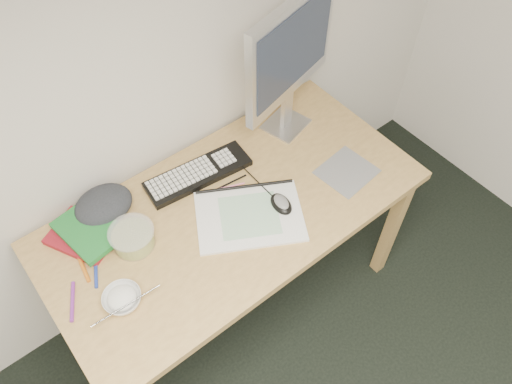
# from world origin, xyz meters

# --- Properties ---
(desk) EXTENTS (1.40, 0.70, 0.75)m
(desk) POSITION_xyz_m (0.29, 1.43, 0.67)
(desk) COLOR tan
(desk) RESTS_ON ground
(mousepad) EXTENTS (0.22, 0.20, 0.00)m
(mousepad) POSITION_xyz_m (0.74, 1.29, 0.75)
(mousepad) COLOR slate
(mousepad) RESTS_ON desk
(sketchpad) EXTENTS (0.46, 0.42, 0.01)m
(sketchpad) POSITION_xyz_m (0.31, 1.35, 0.76)
(sketchpad) COLOR silver
(sketchpad) RESTS_ON desk
(keyboard) EXTENTS (0.42, 0.17, 0.02)m
(keyboard) POSITION_xyz_m (0.28, 1.63, 0.76)
(keyboard) COLOR black
(keyboard) RESTS_ON desk
(monitor) EXTENTS (0.48, 0.19, 0.57)m
(monitor) POSITION_xyz_m (0.72, 1.63, 1.11)
(monitor) COLOR silver
(monitor) RESTS_ON desk
(mouse) EXTENTS (0.08, 0.11, 0.04)m
(mouse) POSITION_xyz_m (0.43, 1.32, 0.78)
(mouse) COLOR black
(mouse) RESTS_ON sketchpad
(rice_bowl) EXTENTS (0.16, 0.16, 0.04)m
(rice_bowl) POSITION_xyz_m (-0.21, 1.34, 0.77)
(rice_bowl) COLOR white
(rice_bowl) RESTS_ON desk
(chopsticks) EXTENTS (0.23, 0.03, 0.02)m
(chopsticks) POSITION_xyz_m (-0.21, 1.31, 0.79)
(chopsticks) COLOR #B5B6B8
(chopsticks) RESTS_ON rice_bowl
(fruit_tub) EXTENTS (0.20, 0.20, 0.08)m
(fruit_tub) POSITION_xyz_m (-0.07, 1.51, 0.79)
(fruit_tub) COLOR #DFDF4F
(fruit_tub) RESTS_ON desk
(book_red) EXTENTS (0.25, 0.27, 0.02)m
(book_red) POSITION_xyz_m (-0.20, 1.65, 0.76)
(book_red) COLOR maroon
(book_red) RESTS_ON desk
(book_green) EXTENTS (0.20, 0.26, 0.02)m
(book_green) POSITION_xyz_m (-0.17, 1.64, 0.78)
(book_green) COLOR #1C722C
(book_green) RESTS_ON book_red
(cloth_lump) EXTENTS (0.19, 0.16, 0.07)m
(cloth_lump) POSITION_xyz_m (-0.08, 1.70, 0.79)
(cloth_lump) COLOR #292B31
(cloth_lump) RESTS_ON desk
(pencil_pink) EXTENTS (0.16, 0.07, 0.01)m
(pencil_pink) POSITION_xyz_m (0.31, 1.52, 0.75)
(pencil_pink) COLOR pink
(pencil_pink) RESTS_ON desk
(pencil_tan) EXTENTS (0.11, 0.14, 0.01)m
(pencil_tan) POSITION_xyz_m (0.31, 1.44, 0.75)
(pencil_tan) COLOR tan
(pencil_tan) RESTS_ON desk
(pencil_black) EXTENTS (0.17, 0.02, 0.01)m
(pencil_black) POSITION_xyz_m (0.33, 1.52, 0.75)
(pencil_black) COLOR black
(pencil_black) RESTS_ON desk
(marker_blue) EXTENTS (0.07, 0.12, 0.01)m
(marker_blue) POSITION_xyz_m (-0.23, 1.50, 0.76)
(marker_blue) COLOR #1E37A7
(marker_blue) RESTS_ON desk
(marker_orange) EXTENTS (0.03, 0.14, 0.01)m
(marker_orange) POSITION_xyz_m (-0.25, 1.55, 0.76)
(marker_orange) COLOR orange
(marker_orange) RESTS_ON desk
(marker_purple) EXTENTS (0.08, 0.13, 0.01)m
(marker_purple) POSITION_xyz_m (-0.34, 1.44, 0.76)
(marker_purple) COLOR #7C2895
(marker_purple) RESTS_ON desk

